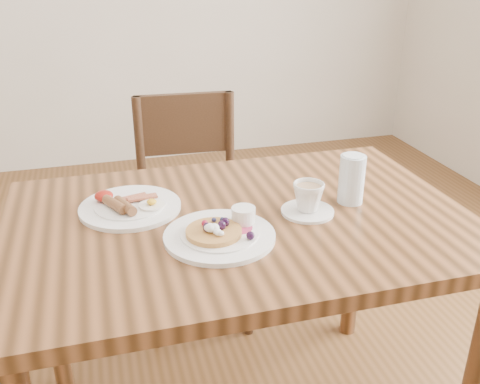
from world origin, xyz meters
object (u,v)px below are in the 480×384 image
(breakfast_plate, at_px, (129,206))
(water_glass, at_px, (352,179))
(pancake_plate, at_px, (221,232))
(teacup_saucer, at_px, (308,200))
(chair_far, at_px, (191,199))
(dining_table, at_px, (240,249))

(breakfast_plate, bearing_deg, water_glass, -10.91)
(pancake_plate, height_order, teacup_saucer, teacup_saucer)
(pancake_plate, height_order, breakfast_plate, pancake_plate)
(chair_far, relative_size, breakfast_plate, 3.26)
(chair_far, xyz_separation_m, water_glass, (0.32, -0.67, 0.32))
(breakfast_plate, relative_size, water_glass, 2.01)
(chair_far, bearing_deg, pancake_plate, 88.58)
(teacup_saucer, relative_size, water_glass, 1.04)
(pancake_plate, xyz_separation_m, water_glass, (0.39, 0.10, 0.05))
(breakfast_plate, height_order, water_glass, water_glass)
(water_glass, bearing_deg, pancake_plate, -165.57)
(chair_far, height_order, teacup_saucer, chair_far)
(pancake_plate, relative_size, teacup_saucer, 1.93)
(chair_far, distance_m, teacup_saucer, 0.79)
(water_glass, bearing_deg, teacup_saucer, -167.08)
(breakfast_plate, bearing_deg, chair_far, 64.41)
(water_glass, bearing_deg, breakfast_plate, 169.09)
(chair_far, xyz_separation_m, pancake_plate, (-0.07, -0.77, 0.27))
(teacup_saucer, distance_m, water_glass, 0.14)
(dining_table, height_order, pancake_plate, pancake_plate)
(breakfast_plate, height_order, teacup_saucer, teacup_saucer)
(dining_table, distance_m, water_glass, 0.36)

